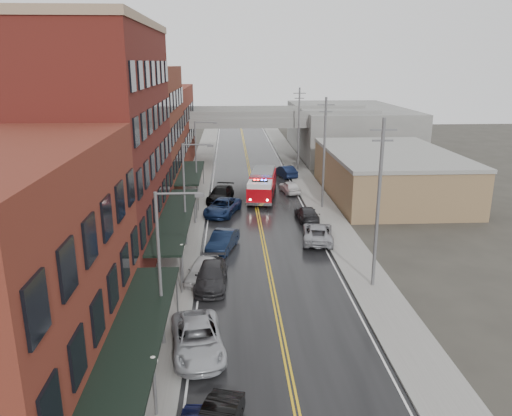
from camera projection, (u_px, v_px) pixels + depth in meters
name	position (u px, v px, depth m)	size (l,w,h in m)	color
road	(260.00, 223.00, 49.79)	(11.00, 160.00, 0.02)	black
sidewalk_left	(186.00, 224.00, 49.40)	(3.00, 160.00, 0.15)	slate
sidewalk_right	(332.00, 221.00, 50.15)	(3.00, 160.00, 0.15)	slate
curb_left	(203.00, 223.00, 49.48)	(0.30, 160.00, 0.15)	gray
curb_right	(316.00, 222.00, 50.07)	(0.30, 160.00, 0.15)	gray
brick_building_a	(1.00, 280.00, 22.51)	(9.00, 18.00, 12.00)	maroon
brick_building_b	(99.00, 146.00, 39.87)	(9.00, 20.00, 18.00)	#4E1514
brick_building_c	(138.00, 134.00, 57.06)	(9.00, 15.00, 15.00)	maroon
brick_building_far	(159.00, 128.00, 74.25)	(9.00, 20.00, 12.00)	maroon
tan_building	(388.00, 175.00, 59.50)	(14.00, 22.00, 5.00)	#836347
right_far_block	(348.00, 130.00, 87.93)	(18.00, 30.00, 8.00)	slate
awning_0	(136.00, 336.00, 23.66)	(2.60, 16.00, 3.09)	black
awning_1	(176.00, 217.00, 41.86)	(2.60, 18.00, 3.09)	black
awning_2	(191.00, 172.00, 58.63)	(2.60, 13.00, 3.09)	black
globe_lamp_0	(154.00, 373.00, 21.99)	(0.44, 0.44, 3.12)	#59595B
globe_lamp_1	(182.00, 255.00, 35.40)	(0.44, 0.44, 3.12)	#59595B
globe_lamp_2	(195.00, 202.00, 48.81)	(0.44, 0.44, 3.12)	#59595B
street_lamp_0	(164.00, 260.00, 26.92)	(2.64, 0.22, 9.00)	#59595B
street_lamp_1	(187.00, 188.00, 42.25)	(2.64, 0.22, 9.00)	#59595B
street_lamp_2	(198.00, 155.00, 57.58)	(2.64, 0.22, 9.00)	#59595B
utility_pole_0	(378.00, 202.00, 34.02)	(1.80, 0.24, 12.00)	#59595B
utility_pole_1	(324.00, 151.00, 53.18)	(1.80, 0.24, 12.00)	#59595B
utility_pole_2	(299.00, 128.00, 72.35)	(1.80, 0.24, 12.00)	#59595B
overpass	(247.00, 124.00, 78.77)	(40.00, 10.00, 7.50)	slate
fire_truck	(262.00, 184.00, 58.21)	(4.53, 9.08, 3.20)	#AF0810
parked_car_left_2	(198.00, 339.00, 27.46)	(2.72, 5.89, 1.64)	#AAADB3
parked_car_left_3	(211.00, 276.00, 35.65)	(2.21, 5.43, 1.58)	#252427
parked_car_left_4	(203.00, 270.00, 36.67)	(1.87, 4.64, 1.58)	silver
parked_car_left_5	(223.00, 241.00, 42.48)	(1.73, 4.97, 1.64)	black
parked_car_left_6	(222.00, 207.00, 52.44)	(2.74, 5.95, 1.65)	#122144
parked_car_left_7	(221.00, 194.00, 57.50)	(2.33, 5.72, 1.66)	black
parked_car_right_0	(318.00, 233.00, 44.59)	(2.63, 5.70, 1.59)	#96979D
parked_car_right_1	(307.00, 214.00, 50.58)	(1.95, 4.81, 1.40)	#262628
parked_car_right_2	(290.00, 187.00, 61.12)	(1.79, 4.45, 1.51)	silver
parked_car_right_3	(285.00, 171.00, 69.69)	(1.72, 4.93, 1.62)	#0E1733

